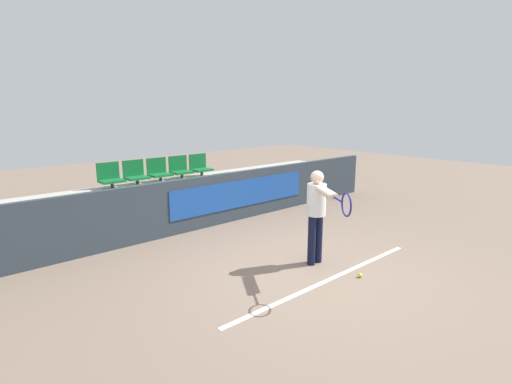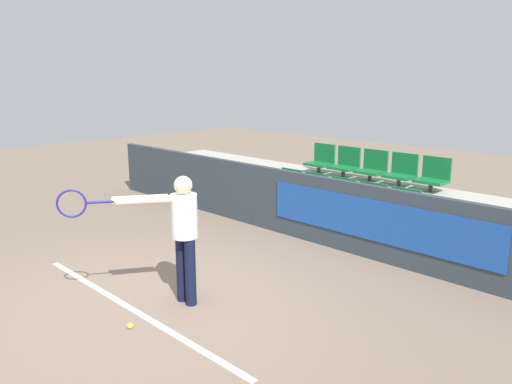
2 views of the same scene
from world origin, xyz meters
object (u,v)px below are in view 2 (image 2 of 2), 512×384
Objects in this scene: stadium_chair_7 at (372,167)px; tennis_ball at (130,326)px; stadium_chair_5 at (321,160)px; tennis_player at (178,227)px; stadium_chair_0 at (288,186)px; stadium_chair_2 at (340,196)px; stadium_chair_8 at (401,171)px; stadium_chair_3 at (369,202)px; stadium_chair_9 at (433,176)px; stadium_chair_4 at (402,209)px; stadium_chair_1 at (313,191)px; stadium_chair_6 at (346,163)px.

stadium_chair_7 reaches higher than tennis_ball.
stadium_chair_5 is 0.37× the size of tennis_player.
stadium_chair_0 and stadium_chair_2 have the same top height.
stadium_chair_3 is at bearing -90.00° from stadium_chair_8.
tennis_player reaches higher than stadium_chair_3.
stadium_chair_8 is 1.00× the size of stadium_chair_9.
stadium_chair_9 is at bearing 90.00° from stadium_chair_4.
tennis_player reaches higher than stadium_chair_1.
stadium_chair_5 and stadium_chair_6 have the same top height.
stadium_chair_0 is at bearing 180.00° from stadium_chair_2.
tennis_player reaches higher than stadium_chair_7.
stadium_chair_6 is at bearing 180.00° from stadium_chair_7.
stadium_chair_2 is at bearing -40.25° from stadium_chair_5.
tennis_player is (1.47, -3.64, 0.32)m from stadium_chair_0.
tennis_player is at bearing -86.44° from stadium_chair_7.
stadium_chair_8 is at bearing 118.52° from tennis_player.
stadium_chair_7 is (-0.59, 1.00, 0.39)m from stadium_chair_3.
stadium_chair_8 is at bearing 40.25° from stadium_chair_1.
stadium_chair_2 is 8.68× the size of tennis_ball.
stadium_chair_7 is (0.59, 0.00, 0.00)m from stadium_chair_6.
stadium_chair_8 reaches higher than tennis_ball.
stadium_chair_2 and stadium_chair_4 have the same top height.
stadium_chair_3 is 8.68× the size of tennis_ball.
stadium_chair_5 is 1.00× the size of stadium_chair_9.
stadium_chair_1 is 1.00× the size of stadium_chair_9.
tennis_ball is at bearing -85.64° from stadium_chair_7.
tennis_ball is (-0.18, -4.41, -0.61)m from stadium_chair_3.
stadium_chair_3 is (1.77, 0.00, 0.00)m from stadium_chair_0.
stadium_chair_2 is at bearing -139.75° from stadium_chair_9.
stadium_chair_6 is 1.77m from stadium_chair_9.
stadium_chair_0 is at bearing -150.56° from stadium_chair_8.
stadium_chair_9 is (2.36, 0.00, 0.00)m from stadium_chair_5.
stadium_chair_1 is 1.22m from stadium_chair_7.
stadium_chair_2 reaches higher than tennis_ball.
stadium_chair_0 is 1.00× the size of stadium_chair_8.
stadium_chair_6 is at bearing 90.00° from stadium_chair_1.
stadium_chair_7 reaches higher than stadium_chair_3.
stadium_chair_4 is 0.37× the size of tennis_player.
stadium_chair_1 is 1.18m from stadium_chair_3.
stadium_chair_7 is at bearing 120.57° from stadium_chair_3.
tennis_ball is (-0.77, -4.41, -0.61)m from stadium_chair_4.
tennis_player reaches higher than stadium_chair_5.
stadium_chair_3 is 0.59m from stadium_chair_4.
stadium_chair_0 is 1.00× the size of stadium_chair_2.
stadium_chair_9 is at bearing 22.94° from stadium_chair_0.
stadium_chair_5 is 5.73m from tennis_ball.
stadium_chair_6 reaches higher than stadium_chair_1.
stadium_chair_7 is at bearing 0.00° from stadium_chair_5.
stadium_chair_9 is 4.73m from tennis_player.
stadium_chair_9 is at bearing 0.00° from stadium_chair_7.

